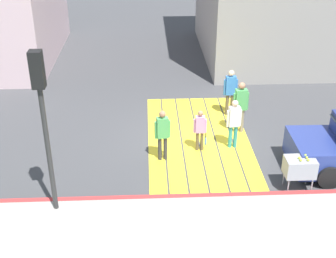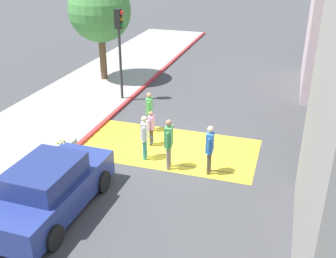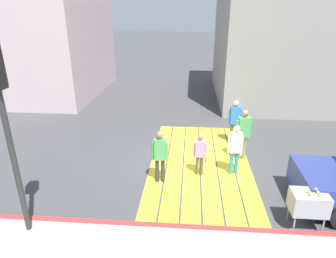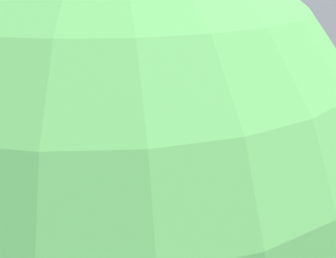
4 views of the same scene
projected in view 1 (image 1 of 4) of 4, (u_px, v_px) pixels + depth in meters
name	position (u px, v px, depth m)	size (l,w,h in m)	color
ground_plane	(198.00, 139.00, 15.08)	(120.00, 120.00, 0.00)	#424244
crosswalk_stripes	(198.00, 139.00, 15.08)	(6.40, 3.25, 0.01)	yellow
curb_painted	(211.00, 197.00, 12.18)	(0.16, 40.00, 0.13)	#BC3333
traffic_light_corner	(42.00, 102.00, 10.33)	(0.39, 0.28, 4.24)	#2D2D2D
tennis_ball_cart	(300.00, 167.00, 12.29)	(0.56, 0.80, 1.02)	#99999E
pedestrian_adult_lead	(230.00, 89.00, 16.22)	(0.23, 0.50, 1.69)	brown
pedestrian_adult_trailing	(163.00, 132.00, 13.53)	(0.25, 0.47, 1.61)	#333338
pedestrian_adult_side	(234.00, 121.00, 14.18)	(0.25, 0.47, 1.61)	teal
pedestrian_teen_behind	(241.00, 104.00, 15.02)	(0.26, 0.52, 1.78)	gray
pedestrian_child_with_racket	(200.00, 128.00, 14.09)	(0.28, 0.41, 1.36)	brown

